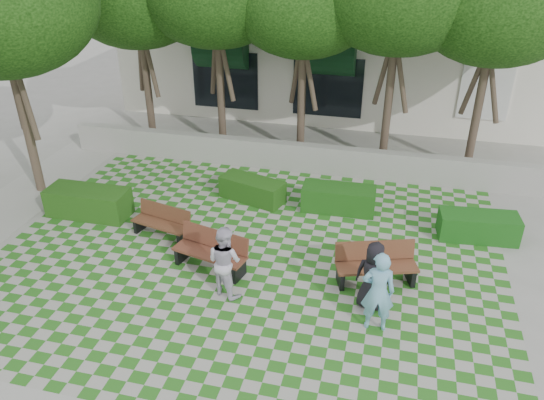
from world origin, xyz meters
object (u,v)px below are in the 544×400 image
(hedge_west, at_px, (89,202))
(hedge_midleft, at_px, (252,190))
(hedge_midright, at_px, (339,199))
(bench_mid, at_px, (211,252))
(bench_west, at_px, (162,222))
(hedge_east, at_px, (478,226))
(person_white, at_px, (225,261))
(person_blue, at_px, (378,292))
(bench_east, at_px, (376,265))
(person_dark, at_px, (373,276))

(hedge_west, bearing_deg, hedge_midleft, 25.00)
(hedge_midright, bearing_deg, bench_mid, -125.88)
(bench_west, bearing_deg, hedge_east, 26.75)
(person_white, bearing_deg, bench_mid, -28.57)
(bench_mid, bearing_deg, bench_west, 162.55)
(person_blue, bearing_deg, hedge_midright, -79.65)
(bench_mid, distance_m, bench_west, 1.97)
(bench_mid, height_order, hedge_midright, bench_mid)
(bench_east, xyz_separation_m, bench_mid, (-3.72, -0.38, -0.01))
(hedge_west, height_order, person_dark, person_dark)
(person_white, bearing_deg, person_blue, -162.30)
(hedge_midleft, bearing_deg, person_dark, -47.03)
(hedge_west, bearing_deg, person_white, -26.52)
(bench_mid, bearing_deg, bench_east, 19.65)
(bench_east, xyz_separation_m, hedge_west, (-7.79, 1.16, -0.06))
(hedge_midright, distance_m, person_blue, 4.81)
(bench_mid, height_order, bench_west, bench_mid)
(hedge_midright, bearing_deg, bench_east, -68.16)
(hedge_west, bearing_deg, bench_east, -8.49)
(hedge_midright, bearing_deg, hedge_east, -9.58)
(bench_mid, xyz_separation_m, bench_west, (-1.69, 1.02, -0.05))
(hedge_midright, height_order, hedge_midleft, hedge_midright)
(bench_west, xyz_separation_m, hedge_east, (7.79, 1.81, -0.05))
(bench_mid, bearing_deg, person_white, -38.74)
(hedge_east, relative_size, person_blue, 1.09)
(hedge_east, bearing_deg, hedge_midleft, 174.25)
(bench_mid, xyz_separation_m, hedge_midleft, (0.01, 3.45, -0.12))
(bench_west, bearing_deg, person_dark, -2.18)
(bench_mid, distance_m, person_white, 1.07)
(hedge_midleft, bearing_deg, bench_east, -39.59)
(hedge_midright, bearing_deg, person_blue, -73.75)
(person_white, bearing_deg, bench_west, -14.40)
(hedge_west, bearing_deg, person_dark, -14.78)
(bench_mid, xyz_separation_m, person_white, (0.61, -0.79, 0.38))
(hedge_west, distance_m, person_blue, 8.36)
(hedge_midright, bearing_deg, bench_west, -149.92)
(bench_mid, bearing_deg, person_blue, -2.85)
(bench_mid, distance_m, hedge_west, 4.35)
(hedge_west, bearing_deg, person_blue, -18.79)
(hedge_east, bearing_deg, bench_west, -166.93)
(hedge_midleft, xyz_separation_m, hedge_west, (-4.08, -1.90, 0.06))
(bench_west, xyz_separation_m, person_dark, (5.38, -1.53, 0.38))
(bench_west, height_order, person_dark, person_dark)
(hedge_midleft, xyz_separation_m, person_white, (0.60, -4.24, 0.50))
(hedge_east, xyz_separation_m, hedge_west, (-10.18, -1.29, 0.05))
(bench_west, relative_size, person_white, 0.99)
(person_blue, height_order, person_dark, person_blue)
(bench_east, height_order, hedge_east, bench_east)
(hedge_midleft, xyz_separation_m, person_blue, (3.82, -4.59, 0.56))
(hedge_east, bearing_deg, bench_mid, -155.12)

